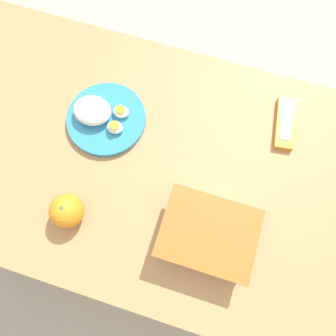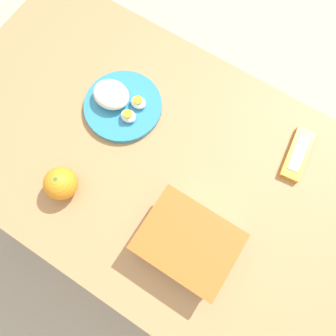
% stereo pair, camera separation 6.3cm
% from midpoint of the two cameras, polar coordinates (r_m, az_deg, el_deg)
% --- Properties ---
extents(ground_plane, '(10.00, 10.00, 0.00)m').
position_cam_midpoint_polar(ground_plane, '(1.60, -2.35, -7.32)').
color(ground_plane, '#B2A899').
extents(table, '(1.28, 0.73, 0.74)m').
position_cam_midpoint_polar(table, '(0.96, -3.87, -1.07)').
color(table, '#AD7F51').
rests_on(table, ground_plane).
extents(food_container, '(0.22, 0.17, 0.08)m').
position_cam_midpoint_polar(food_container, '(0.80, 4.58, -11.79)').
color(food_container, white).
rests_on(food_container, table).
extents(orange_fruit, '(0.08, 0.08, 0.08)m').
position_cam_midpoint_polar(orange_fruit, '(0.85, -19.29, -7.34)').
color(orange_fruit, orange).
rests_on(orange_fruit, table).
extents(rice_plate, '(0.22, 0.22, 0.06)m').
position_cam_midpoint_polar(rice_plate, '(0.93, -13.22, 8.49)').
color(rice_plate, teal).
rests_on(rice_plate, table).
extents(candy_bar, '(0.07, 0.16, 0.02)m').
position_cam_midpoint_polar(candy_bar, '(0.95, 17.97, 7.17)').
color(candy_bar, orange).
rests_on(candy_bar, table).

